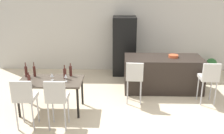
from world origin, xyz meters
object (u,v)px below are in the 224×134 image
wine_bottle_right (65,73)px  wine_glass_end (66,76)px  kitchen_island (163,74)px  potted_plant (211,65)px  dining_chair_far (57,96)px  refrigerator (124,46)px  dining_table (51,83)px  wine_bottle_far (29,80)px  dining_chair_near (24,96)px  wine_bottle_middle (34,71)px  wine_bottle_near (71,71)px  wine_glass_left (52,75)px  fruit_bowl (173,56)px  wine_bottle_corner (26,71)px  bar_chair_left (134,76)px  bar_chair_middle (209,77)px

wine_bottle_right → wine_glass_end: bearing=-72.1°
kitchen_island → potted_plant: kitchen_island is taller
dining_chair_far → refrigerator: refrigerator is taller
dining_table → wine_bottle_right: wine_bottle_right is taller
kitchen_island → wine_bottle_far: (-3.09, -1.56, 0.39)m
kitchen_island → dining_chair_near: (-3.02, -2.05, 0.24)m
kitchen_island → wine_bottle_middle: bearing=-161.4°
wine_glass_end → wine_bottle_near: bearing=83.1°
dining_chair_far → wine_glass_left: dining_chair_far is taller
refrigerator → fruit_bowl: refrigerator is taller
dining_table → wine_bottle_middle: bearing=150.2°
wine_bottle_near → wine_glass_end: bearing=-96.9°
wine_bottle_far → dining_chair_near: bearing=-82.6°
dining_chair_near → wine_bottle_far: (-0.06, 0.49, 0.15)m
fruit_bowl → potted_plant: fruit_bowl is taller
wine_bottle_corner → wine_bottle_near: bearing=4.5°
dining_chair_near → dining_chair_far: size_ratio=1.00×
bar_chair_left → wine_bottle_far: bar_chair_left is taller
wine_bottle_middle → wine_glass_end: (0.79, -0.30, -0.01)m
bar_chair_left → refrigerator: size_ratio=0.57×
bar_chair_left → dining_chair_near: size_ratio=1.00×
bar_chair_middle → wine_bottle_middle: bearing=-177.2°
dining_chair_far → wine_bottle_near: size_ratio=3.43×
dining_chair_near → wine_glass_end: size_ratio=6.03×
dining_chair_near → bar_chair_left: bearing=28.6°
potted_plant → refrigerator: bearing=179.8°
wine_glass_end → wine_bottle_middle: bearing=159.1°
dining_chair_far → wine_bottle_right: size_ratio=3.35×
bar_chair_left → fruit_bowl: size_ratio=4.09×
dining_chair_far → potted_plant: bearing=38.7°
dining_table → wine_glass_end: (0.36, -0.05, 0.20)m
dining_chair_far → wine_bottle_near: (0.08, 1.04, 0.17)m
kitchen_island → wine_glass_left: bearing=-154.1°
wine_glass_left → potted_plant: wine_glass_left is taller
wine_bottle_far → wine_glass_left: size_ratio=1.56×
wine_bottle_far → wine_glass_end: size_ratio=1.56×
potted_plant → bar_chair_left: bearing=-140.6°
bar_chair_left → dining_chair_far: bearing=-142.6°
dining_table → refrigerator: refrigerator is taller
potted_plant → wine_bottle_middle: bearing=-154.6°
wine_bottle_corner → wine_glass_left: 0.68m
wine_bottle_far → potted_plant: (4.87, 2.85, -0.55)m
bar_chair_middle → refrigerator: 2.92m
kitchen_island → wine_bottle_right: (-2.41, -1.18, 0.40)m
bar_chair_middle → dining_table: size_ratio=0.75×
dining_chair_far → potted_plant: (4.17, 3.34, -0.40)m
refrigerator → potted_plant: size_ratio=3.45×
bar_chair_left → dining_table: size_ratio=0.75×
wine_bottle_corner → wine_bottle_near: wine_bottle_corner is taller
kitchen_island → dining_table: 3.01m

